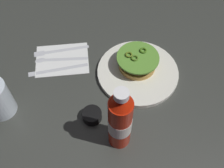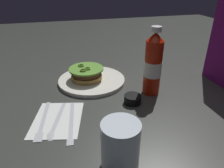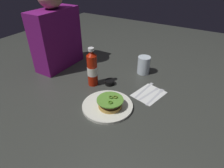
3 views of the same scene
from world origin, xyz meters
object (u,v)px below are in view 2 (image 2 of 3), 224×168
object	(u,v)px
dinner_plate	(92,80)
condiment_cup	(133,99)
ketchup_bottle	(153,65)
napkin	(58,119)
butter_knife	(71,123)
burger_sandwich	(86,73)
water_glass	(120,147)
fork_utensil	(42,122)
spoon_utensil	(55,124)

from	to	relation	value
dinner_plate	condiment_cup	bearing A→B (deg)	28.72
dinner_plate	ketchup_bottle	xyz separation A→B (m)	(0.14, 0.19, 0.10)
napkin	butter_knife	xyz separation A→B (m)	(0.04, 0.04, 0.00)
burger_sandwich	water_glass	world-z (taller)	water_glass
butter_knife	fork_utensil	bearing A→B (deg)	-108.14
ketchup_bottle	fork_utensil	size ratio (longest dim) A/B	1.25
burger_sandwich	condiment_cup	world-z (taller)	burger_sandwich
condiment_cup	spoon_utensil	distance (m)	0.26
water_glass	spoon_utensil	size ratio (longest dim) A/B	0.67
condiment_cup	spoon_utensil	world-z (taller)	condiment_cup
spoon_utensil	butter_knife	bearing A→B (deg)	80.17
fork_utensil	spoon_utensil	xyz separation A→B (m)	(0.02, 0.03, 0.00)
dinner_plate	fork_utensil	size ratio (longest dim) A/B	1.38
condiment_cup	napkin	distance (m)	0.25
burger_sandwich	fork_utensil	world-z (taller)	burger_sandwich
ketchup_bottle	spoon_utensil	world-z (taller)	ketchup_bottle
water_glass	condiment_cup	world-z (taller)	water_glass
fork_utensil	butter_knife	size ratio (longest dim) A/B	0.97
water_glass	napkin	world-z (taller)	water_glass
burger_sandwich	ketchup_bottle	size ratio (longest dim) A/B	0.57
burger_sandwich	fork_utensil	bearing A→B (deg)	-35.68
condiment_cup	napkin	world-z (taller)	condiment_cup
burger_sandwich	ketchup_bottle	world-z (taller)	ketchup_bottle
fork_utensil	butter_knife	bearing A→B (deg)	71.86
fork_utensil	butter_knife	xyz separation A→B (m)	(0.03, 0.08, -0.00)
spoon_utensil	dinner_plate	bearing A→B (deg)	148.41
butter_knife	napkin	bearing A→B (deg)	-133.63
burger_sandwich	dinner_plate	bearing A→B (deg)	76.49
ketchup_bottle	napkin	distance (m)	0.36
fork_utensil	napkin	bearing A→B (deg)	101.77
water_glass	fork_utensil	xyz separation A→B (m)	(-0.20, -0.17, -0.05)
ketchup_bottle	butter_knife	distance (m)	0.34
dinner_plate	burger_sandwich	size ratio (longest dim) A/B	1.95
condiment_cup	napkin	bearing A→B (deg)	-83.31
fork_utensil	spoon_utensil	world-z (taller)	same
water_glass	butter_knife	bearing A→B (deg)	-152.86
butter_knife	ketchup_bottle	bearing A→B (deg)	110.93
napkin	ketchup_bottle	bearing A→B (deg)	103.29
burger_sandwich	condiment_cup	bearing A→B (deg)	32.37
water_glass	condiment_cup	bearing A→B (deg)	153.89
dinner_plate	butter_knife	size ratio (longest dim) A/B	1.33
condiment_cup	butter_knife	world-z (taller)	condiment_cup
dinner_plate	spoon_utensil	xyz separation A→B (m)	(0.25, -0.15, -0.00)
dinner_plate	butter_knife	world-z (taller)	dinner_plate
condiment_cup	spoon_utensil	size ratio (longest dim) A/B	0.33
dinner_plate	ketchup_bottle	bearing A→B (deg)	54.15
dinner_plate	ketchup_bottle	size ratio (longest dim) A/B	1.10
dinner_plate	condiment_cup	distance (m)	0.22
condiment_cup	ketchup_bottle	bearing A→B (deg)	119.54
water_glass	butter_knife	world-z (taller)	water_glass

